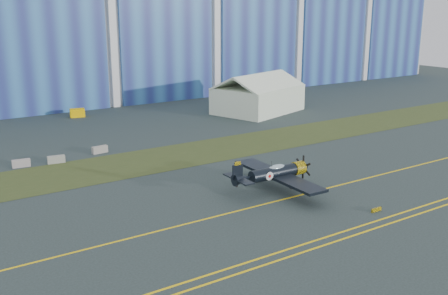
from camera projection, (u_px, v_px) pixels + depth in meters
ground at (95, 221)px, 45.33m from camera, size 260.00×260.00×0.00m
grass_median at (50, 178)px, 56.61m from camera, size 260.00×10.00×0.02m
taxiway_centreline at (117, 241)px, 41.30m from camera, size 200.00×0.20×0.02m
edge_line_near at (174, 295)px, 33.64m from camera, size 80.00×0.20×0.02m
edge_line_far at (167, 288)px, 34.45m from camera, size 80.00×0.20×0.02m
guard_board_right at (376, 210)px, 47.29m from camera, size 1.20×0.15×0.35m
warbird at (274, 173)px, 52.17m from camera, size 10.46×12.51×3.63m
tent at (258, 93)px, 91.23m from camera, size 17.20×14.69×6.80m
tug at (77, 113)px, 87.67m from camera, size 2.61×1.93×1.37m
barrier_a at (21, 163)px, 60.33m from camera, size 2.06×0.83×0.90m
barrier_b at (56, 159)px, 61.83m from camera, size 2.07×0.89×0.90m
barrier_c at (100, 150)px, 66.09m from camera, size 2.06×0.84×0.90m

